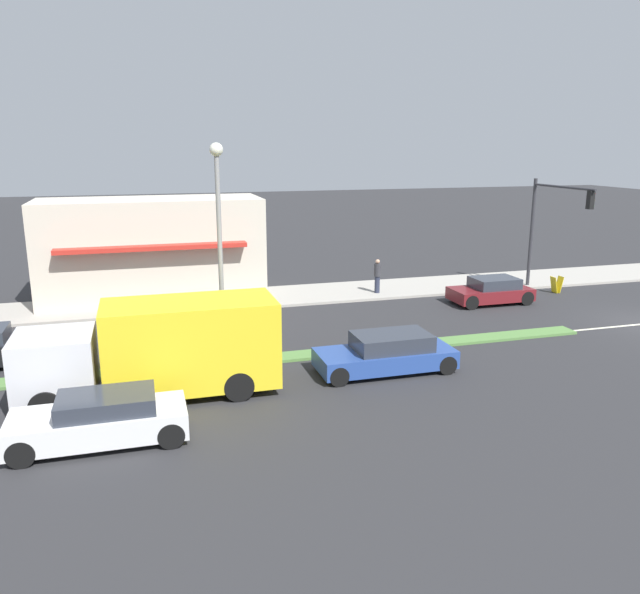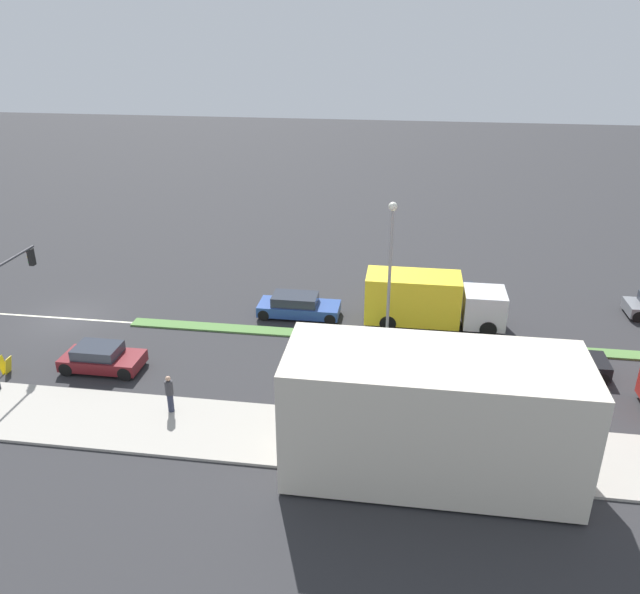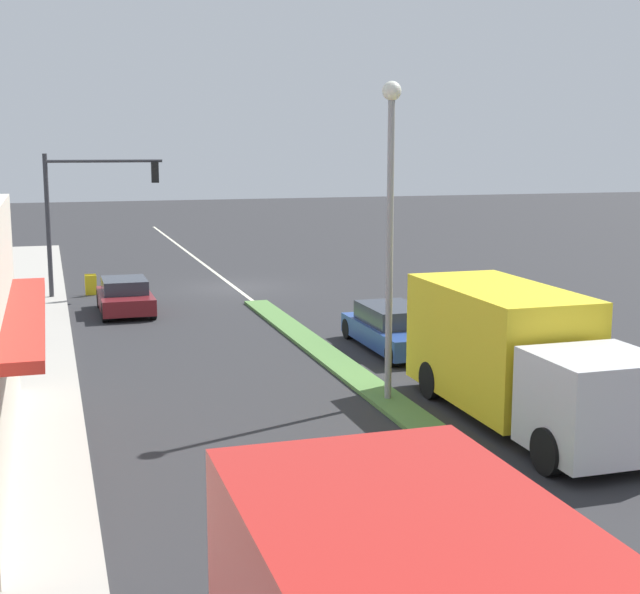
% 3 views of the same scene
% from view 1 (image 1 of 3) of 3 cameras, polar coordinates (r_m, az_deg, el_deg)
% --- Properties ---
extents(ground_plane, '(160.00, 160.00, 0.00)m').
position_cam_1_polar(ground_plane, '(21.98, -8.53, -6.07)').
color(ground_plane, '#2B2B2D').
extents(sidewalk_right, '(4.00, 73.00, 0.12)m').
position_cam_1_polar(sidewalk_right, '(30.51, -11.80, -0.46)').
color(sidewalk_right, '#A8A399').
rests_on(sidewalk_right, ground).
extents(building_corner_store, '(4.77, 10.49, 4.79)m').
position_cam_1_polar(building_corner_store, '(31.34, -15.11, 4.31)').
color(building_corner_store, beige).
rests_on(building_corner_store, sidewalk_right).
extents(traffic_signal_main, '(4.59, 0.34, 5.60)m').
position_cam_1_polar(traffic_signal_main, '(33.36, 20.31, 6.89)').
color(traffic_signal_main, '#333338').
rests_on(traffic_signal_main, sidewalk_right).
extents(street_lamp, '(0.44, 0.44, 7.37)m').
position_cam_1_polar(street_lamp, '(20.86, -9.20, 6.35)').
color(street_lamp, gray).
rests_on(street_lamp, median_strip).
extents(pedestrian, '(0.34, 0.34, 1.71)m').
position_cam_1_polar(pedestrian, '(31.45, 5.27, 2.00)').
color(pedestrian, '#282D42').
rests_on(pedestrian, sidewalk_right).
extents(warning_aframe_sign, '(0.45, 0.53, 0.84)m').
position_cam_1_polar(warning_aframe_sign, '(34.18, 20.81, 1.07)').
color(warning_aframe_sign, yellow).
rests_on(warning_aframe_sign, ground).
extents(delivery_truck, '(2.44, 7.50, 2.87)m').
position_cam_1_polar(delivery_truck, '(19.28, -14.37, -4.62)').
color(delivery_truck, silver).
rests_on(delivery_truck, ground).
extents(van_white, '(1.77, 4.34, 1.30)m').
position_cam_1_polar(van_white, '(16.99, -19.41, -10.53)').
color(van_white, silver).
rests_on(van_white, ground).
extents(sedan_maroon, '(1.86, 3.81, 1.24)m').
position_cam_1_polar(sedan_maroon, '(30.88, 15.39, 0.54)').
color(sedan_maroon, maroon).
rests_on(sedan_maroon, ground).
extents(coupe_blue, '(1.88, 4.59, 1.30)m').
position_cam_1_polar(coupe_blue, '(21.00, 6.12, -5.16)').
color(coupe_blue, '#284793').
rests_on(coupe_blue, ground).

